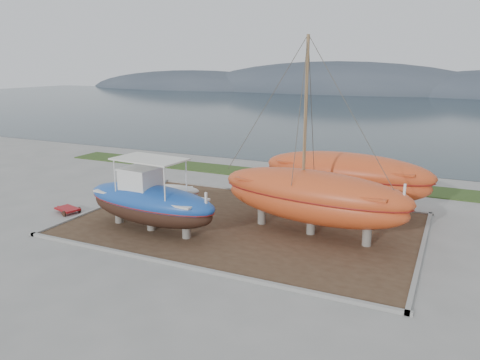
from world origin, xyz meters
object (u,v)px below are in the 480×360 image
at_px(white_dinghy, 164,196).
at_px(red_trailer, 68,210).
at_px(orange_sailboat, 314,139).
at_px(orange_bare_hull, 345,182).
at_px(blue_caique, 150,195).

xyz_separation_m(white_dinghy, red_trailer, (-4.51, -3.43, -0.55)).
height_order(white_dinghy, orange_sailboat, orange_sailboat).
relative_size(orange_bare_hull, red_trailer, 4.71).
relative_size(white_dinghy, orange_sailboat, 0.43).
relative_size(white_dinghy, red_trailer, 2.00).
xyz_separation_m(blue_caique, red_trailer, (-6.28, 0.40, -1.83)).
distance_m(orange_bare_hull, red_trailer, 16.55).
height_order(orange_sailboat, orange_bare_hull, orange_sailboat).
relative_size(blue_caique, red_trailer, 3.71).
distance_m(white_dinghy, orange_bare_hull, 10.98).
relative_size(blue_caique, white_dinghy, 1.85).
bearing_deg(red_trailer, orange_sailboat, 25.06).
bearing_deg(orange_sailboat, white_dinghy, -177.23).
height_order(orange_bare_hull, red_trailer, orange_bare_hull).
height_order(orange_sailboat, red_trailer, orange_sailboat).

